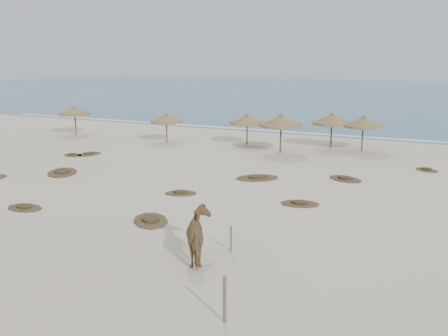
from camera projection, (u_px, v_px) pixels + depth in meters
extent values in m
plane|color=beige|center=(145.00, 215.00, 22.35)|extent=(160.00, 160.00, 0.00)
cube|color=#2B5A83|center=(382.00, 95.00, 88.59)|extent=(200.00, 100.00, 0.01)
cube|color=white|center=(306.00, 133.00, 45.32)|extent=(70.00, 0.60, 0.01)
cylinder|color=brown|center=(75.00, 123.00, 44.57)|extent=(0.11, 0.11, 1.99)
cylinder|color=olive|center=(75.00, 114.00, 44.38)|extent=(3.30, 3.30, 0.17)
cone|color=olive|center=(75.00, 111.00, 44.31)|extent=(3.19, 3.19, 0.71)
cone|color=olive|center=(74.00, 106.00, 44.22)|extent=(0.34, 0.34, 0.21)
cylinder|color=brown|center=(167.00, 131.00, 40.79)|extent=(0.10, 0.10, 1.81)
cylinder|color=olive|center=(166.00, 122.00, 40.62)|extent=(3.24, 3.24, 0.16)
cone|color=olive|center=(166.00, 118.00, 40.55)|extent=(3.13, 3.13, 0.65)
cone|color=olive|center=(166.00, 113.00, 40.47)|extent=(0.31, 0.31, 0.19)
cylinder|color=brown|center=(247.00, 133.00, 39.50)|extent=(0.11, 0.11, 1.91)
cylinder|color=olive|center=(247.00, 123.00, 39.32)|extent=(3.16, 3.16, 0.16)
cone|color=olive|center=(247.00, 119.00, 39.26)|extent=(3.05, 3.05, 0.68)
cone|color=olive|center=(247.00, 114.00, 39.16)|extent=(0.33, 0.33, 0.20)
cylinder|color=brown|center=(331.00, 135.00, 38.01)|extent=(0.12, 0.12, 2.10)
cylinder|color=olive|center=(332.00, 123.00, 37.81)|extent=(3.62, 3.62, 0.18)
cone|color=olive|center=(332.00, 119.00, 37.74)|extent=(3.50, 3.50, 0.75)
cone|color=olive|center=(332.00, 113.00, 37.64)|extent=(0.36, 0.36, 0.22)
cylinder|color=brown|center=(281.00, 138.00, 36.22)|extent=(0.13, 0.13, 2.21)
cylinder|color=olive|center=(281.00, 125.00, 36.02)|extent=(3.69, 3.69, 0.19)
cone|color=olive|center=(281.00, 120.00, 35.94)|extent=(3.57, 3.57, 0.79)
cone|color=olive|center=(281.00, 114.00, 35.83)|extent=(0.38, 0.38, 0.23)
cylinder|color=brown|center=(362.00, 137.00, 36.88)|extent=(0.12, 0.12, 2.05)
cylinder|color=olive|center=(363.00, 126.00, 36.69)|extent=(3.73, 3.73, 0.18)
cone|color=olive|center=(363.00, 122.00, 36.62)|extent=(3.61, 3.61, 0.73)
cone|color=olive|center=(364.00, 116.00, 36.52)|extent=(0.35, 0.35, 0.21)
imported|color=olive|center=(200.00, 236.00, 17.22)|extent=(1.98, 2.33, 1.81)
cylinder|color=#63594A|center=(225.00, 299.00, 13.27)|extent=(0.13, 0.13, 1.32)
cylinder|color=#63594A|center=(231.00, 239.00, 18.11)|extent=(0.09, 0.09, 0.97)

